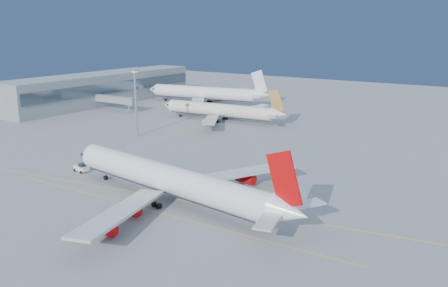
# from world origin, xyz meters

# --- Properties ---
(ground) EXTENTS (500.00, 500.00, 0.00)m
(ground) POSITION_xyz_m (0.00, 0.00, 0.00)
(ground) COLOR slate
(ground) RESTS_ON ground
(terminal) EXTENTS (18.40, 110.00, 15.00)m
(terminal) POSITION_xyz_m (-114.93, 85.00, 7.51)
(terminal) COLOR gray
(terminal) RESTS_ON ground
(jet_bridge) EXTENTS (23.60, 3.60, 6.90)m
(jet_bridge) POSITION_xyz_m (-93.11, 72.00, 5.17)
(jet_bridge) COLOR gray
(jet_bridge) RESTS_ON ground
(taxiway_lines) EXTENTS (118.86, 140.00, 0.02)m
(taxiway_lines) POSITION_xyz_m (-14.71, 6.34, 0.01)
(taxiway_lines) COLOR #F0B40D
(taxiway_lines) RESTS_ON ground
(airliner_virgin) EXTENTS (70.74, 62.96, 17.48)m
(airliner_virgin) POSITION_xyz_m (4.25, -7.91, 5.27)
(airliner_virgin) COLOR white
(airliner_virgin) RESTS_ON ground
(airliner_etihad) EXTENTS (57.21, 52.69, 14.93)m
(airliner_etihad) POSITION_xyz_m (-39.81, 77.97, 4.54)
(airliner_etihad) COLOR beige
(airliner_etihad) RESTS_ON ground
(airliner_third) EXTENTS (66.69, 60.87, 17.93)m
(airliner_third) POSITION_xyz_m (-71.30, 111.72, 5.43)
(airliner_third) COLOR white
(airliner_third) RESTS_ON ground
(pushback_tug) EXTENTS (4.53, 3.09, 2.41)m
(pushback_tug) POSITION_xyz_m (-31.78, -2.54, 1.12)
(pushback_tug) COLOR white
(pushback_tug) RESTS_ON ground
(light_mast) EXTENTS (2.03, 2.03, 23.43)m
(light_mast) POSITION_xyz_m (-49.58, 38.19, 13.83)
(light_mast) COLOR gray
(light_mast) RESTS_ON ground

